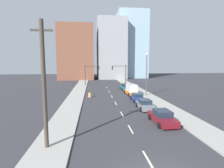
# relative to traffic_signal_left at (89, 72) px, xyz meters

# --- Properties ---
(sidewalk_left) EXTENTS (3.25, 96.15, 0.14)m
(sidewalk_left) POSITION_rel_traffic_signal_left_xyz_m (-2.39, 4.73, -3.96)
(sidewalk_left) COLOR #9E9B93
(sidewalk_left) RESTS_ON ground
(sidewalk_right) EXTENTS (3.25, 96.15, 0.14)m
(sidewalk_right) POSITION_rel_traffic_signal_left_xyz_m (12.05, 4.73, -3.96)
(sidewalk_right) COLOR #9E9B93
(sidewalk_right) RESTS_ON ground
(lane_stripe_at_2m) EXTENTS (0.16, 2.40, 0.01)m
(lane_stripe_at_2m) POSITION_rel_traffic_signal_left_xyz_m (4.83, -41.34, -4.03)
(lane_stripe_at_2m) COLOR beige
(lane_stripe_at_2m) RESTS_ON ground
(lane_stripe_at_8m) EXTENTS (0.16, 2.40, 0.01)m
(lane_stripe_at_8m) POSITION_rel_traffic_signal_left_xyz_m (4.83, -35.64, -4.03)
(lane_stripe_at_8m) COLOR beige
(lane_stripe_at_8m) RESTS_ON ground
(lane_stripe_at_13m) EXTENTS (0.16, 2.40, 0.01)m
(lane_stripe_at_13m) POSITION_rel_traffic_signal_left_xyz_m (4.83, -30.36, -4.03)
(lane_stripe_at_13m) COLOR beige
(lane_stripe_at_13m) RESTS_ON ground
(lane_stripe_at_19m) EXTENTS (0.16, 2.40, 0.01)m
(lane_stripe_at_19m) POSITION_rel_traffic_signal_left_xyz_m (4.83, -23.94, -4.03)
(lane_stripe_at_19m) COLOR beige
(lane_stripe_at_19m) RESTS_ON ground
(lane_stripe_at_25m) EXTENTS (0.16, 2.40, 0.01)m
(lane_stripe_at_25m) POSITION_rel_traffic_signal_left_xyz_m (4.83, -17.91, -4.03)
(lane_stripe_at_25m) COLOR beige
(lane_stripe_at_25m) RESTS_ON ground
(lane_stripe_at_32m) EXTENTS (0.16, 2.40, 0.01)m
(lane_stripe_at_32m) POSITION_rel_traffic_signal_left_xyz_m (4.83, -11.83, -4.03)
(lane_stripe_at_32m) COLOR beige
(lane_stripe_at_32m) RESTS_ON ground
(lane_stripe_at_39m) EXTENTS (0.16, 2.40, 0.01)m
(lane_stripe_at_39m) POSITION_rel_traffic_signal_left_xyz_m (4.83, -4.66, -4.03)
(lane_stripe_at_39m) COLOR beige
(lane_stripe_at_39m) RESTS_ON ground
(building_brick_left) EXTENTS (14.00, 16.00, 21.88)m
(building_brick_left) POSITION_rel_traffic_signal_left_xyz_m (-5.49, 23.31, 6.91)
(building_brick_left) COLOR brown
(building_brick_left) RESTS_ON ground
(building_office_center) EXTENTS (12.00, 20.00, 25.14)m
(building_office_center) POSITION_rel_traffic_signal_left_xyz_m (9.16, 27.31, 8.54)
(building_office_center) COLOR #99999E
(building_office_center) RESTS_ON ground
(building_glass_right) EXTENTS (13.00, 20.00, 29.42)m
(building_glass_right) POSITION_rel_traffic_signal_left_xyz_m (18.79, 31.31, 10.68)
(building_glass_right) COLOR #99B7CC
(building_glass_right) RESTS_ON ground
(traffic_signal_left) EXTENTS (4.41, 0.35, 6.21)m
(traffic_signal_left) POSITION_rel_traffic_signal_left_xyz_m (0.00, 0.00, 0.00)
(traffic_signal_left) COLOR #38383D
(traffic_signal_left) RESTS_ON ground
(traffic_signal_right) EXTENTS (4.41, 0.35, 6.21)m
(traffic_signal_right) POSITION_rel_traffic_signal_left_xyz_m (9.85, 0.00, 0.00)
(traffic_signal_right) COLOR #38383D
(traffic_signal_right) RESTS_ON ground
(utility_pole_left_near) EXTENTS (1.60, 0.32, 9.98)m
(utility_pole_left_near) POSITION_rel_traffic_signal_left_xyz_m (-2.67, -38.93, 1.08)
(utility_pole_left_near) COLOR #473D33
(utility_pole_left_near) RESTS_ON ground
(traffic_barrel) EXTENTS (0.56, 0.56, 0.95)m
(traffic_barrel) POSITION_rel_traffic_signal_left_xyz_m (0.41, -18.37, -3.56)
(traffic_barrel) COLOR orange
(traffic_barrel) RESTS_ON ground
(street_lamp) EXTENTS (0.44, 0.44, 8.70)m
(street_lamp) POSITION_rel_traffic_signal_left_xyz_m (11.88, -18.20, 0.99)
(street_lamp) COLOR #4C4C51
(street_lamp) RESTS_ON ground
(sedan_maroon) EXTENTS (2.23, 4.66, 1.51)m
(sedan_maroon) POSITION_rel_traffic_signal_left_xyz_m (8.79, -34.25, -3.35)
(sedan_maroon) COLOR maroon
(sedan_maroon) RESTS_ON ground
(sedan_gray) EXTENTS (2.22, 4.34, 1.41)m
(sedan_gray) POSITION_rel_traffic_signal_left_xyz_m (8.67, -28.06, -3.38)
(sedan_gray) COLOR slate
(sedan_gray) RESTS_ON ground
(sedan_blue) EXTENTS (2.11, 4.55, 1.38)m
(sedan_blue) POSITION_rel_traffic_signal_left_xyz_m (8.96, -22.60, -3.40)
(sedan_blue) COLOR navy
(sedan_blue) RESTS_ON ground
(box_truck_orange) EXTENTS (2.42, 5.79, 2.27)m
(box_truck_orange) POSITION_rel_traffic_signal_left_xyz_m (9.18, -16.54, -2.96)
(box_truck_orange) COLOR orange
(box_truck_orange) RESTS_ON ground
(sedan_teal) EXTENTS (2.12, 4.83, 1.53)m
(sedan_teal) POSITION_rel_traffic_signal_left_xyz_m (9.08, -9.30, -3.33)
(sedan_teal) COLOR #196B75
(sedan_teal) RESTS_ON ground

